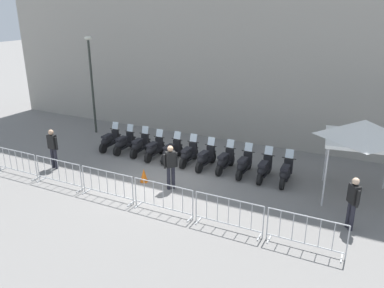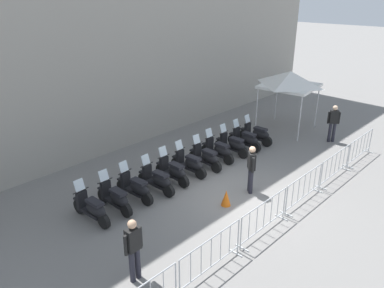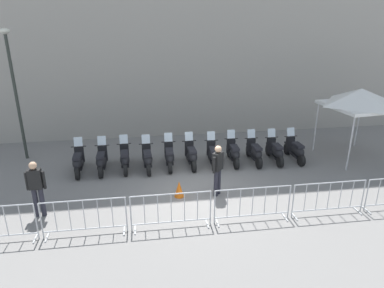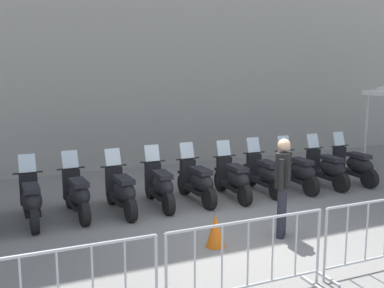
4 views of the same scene
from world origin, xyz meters
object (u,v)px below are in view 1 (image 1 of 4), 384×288
(motorcycle_4, at_px, (171,151))
(motorcycle_8, at_px, (244,165))
(motorcycle_2, at_px, (140,146))
(motorcycle_0, at_px, (109,141))
(officer_by_barriers, at_px, (171,165))
(canopy_tent, at_px, (364,131))
(motorcycle_6, at_px, (205,158))
(motorcycle_3, at_px, (154,149))
(street_lamp, at_px, (91,75))
(officer_near_row_end, at_px, (53,147))
(motorcycle_5, at_px, (188,155))
(barrier_segment_2, at_px, (107,185))
(barrier_segment_0, at_px, (17,163))
(motorcycle_10, at_px, (286,173))
(motorcycle_1, at_px, (124,143))
(barrier_segment_3, at_px, (163,198))
(motorcycle_9, at_px, (264,169))
(barrier_segment_5, at_px, (306,233))
(officer_mid_plaza, at_px, (353,200))
(traffic_cone, at_px, (144,175))
(barrier_segment_1, at_px, (59,173))
(motorcycle_7, at_px, (225,161))
(barrier_segment_4, at_px, (228,214))

(motorcycle_4, height_order, motorcycle_8, same)
(motorcycle_2, bearing_deg, motorcycle_0, 174.44)
(officer_by_barriers, bearing_deg, canopy_tent, 13.52)
(motorcycle_6, bearing_deg, motorcycle_3, 173.01)
(street_lamp, relative_size, officer_near_row_end, 2.99)
(motorcycle_5, height_order, barrier_segment_2, motorcycle_5)
(barrier_segment_0, bearing_deg, motorcycle_3, 37.24)
(barrier_segment_0, xyz_separation_m, officer_by_barriers, (6.47, 0.86, 0.45))
(motorcycle_0, xyz_separation_m, officer_by_barriers, (4.44, -3.00, 0.53))
(motorcycle_10, bearing_deg, motorcycle_1, 172.34)
(street_lamp, bearing_deg, barrier_segment_0, -88.86)
(motorcycle_3, xyz_separation_m, motorcycle_10, (5.94, -0.74, 0.00))
(barrier_segment_3, bearing_deg, barrier_segment_2, 172.72)
(barrier_segment_0, distance_m, street_lamp, 6.56)
(motorcycle_4, height_order, motorcycle_6, same)
(motorcycle_9, height_order, motorcycle_10, same)
(barrier_segment_0, distance_m, barrier_segment_5, 11.60)
(officer_near_row_end, height_order, officer_mid_plaza, same)
(motorcycle_3, bearing_deg, motorcycle_0, 171.20)
(motorcycle_0, relative_size, motorcycle_1, 1.00)
(motorcycle_1, height_order, motorcycle_3, same)
(motorcycle_3, relative_size, motorcycle_9, 1.00)
(motorcycle_10, relative_size, canopy_tent, 0.59)
(motorcycle_4, height_order, barrier_segment_3, motorcycle_4)
(motorcycle_8, distance_m, barrier_segment_2, 5.51)
(motorcycle_10, height_order, traffic_cone, motorcycle_10)
(motorcycle_6, height_order, motorcycle_10, same)
(motorcycle_4, xyz_separation_m, barrier_segment_1, (-3.12, -3.75, 0.07))
(motorcycle_0, xyz_separation_m, motorcycle_8, (6.78, -0.90, 0.00))
(motorcycle_1, distance_m, barrier_segment_5, 10.09)
(street_lamp, bearing_deg, motorcycle_8, -18.80)
(motorcycle_4, bearing_deg, motorcycle_7, -7.05)
(street_lamp, xyz_separation_m, officer_mid_plaza, (12.87, -5.91, -2.19))
(motorcycle_2, distance_m, barrier_segment_3, 5.57)
(motorcycle_7, height_order, motorcycle_8, same)
(motorcycle_5, distance_m, barrier_segment_3, 4.27)
(motorcycle_3, relative_size, barrier_segment_1, 0.78)
(motorcycle_8, height_order, canopy_tent, canopy_tent)
(motorcycle_0, bearing_deg, traffic_cone, -41.06)
(barrier_segment_0, height_order, canopy_tent, canopy_tent)
(motorcycle_7, xyz_separation_m, barrier_segment_1, (-5.67, -3.43, 0.07))
(motorcycle_0, relative_size, motorcycle_3, 1.00)
(motorcycle_1, relative_size, motorcycle_4, 1.00)
(motorcycle_9, bearing_deg, motorcycle_8, 171.21)
(barrier_segment_1, xyz_separation_m, street_lamp, (-2.42, 6.30, 2.64))
(barrier_segment_4, distance_m, barrier_segment_5, 2.32)
(motorcycle_10, distance_m, officer_near_row_end, 9.66)
(motorcycle_4, height_order, barrier_segment_4, motorcycle_4)
(officer_mid_plaza, bearing_deg, motorcycle_2, 158.17)
(motorcycle_1, relative_size, motorcycle_2, 1.00)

